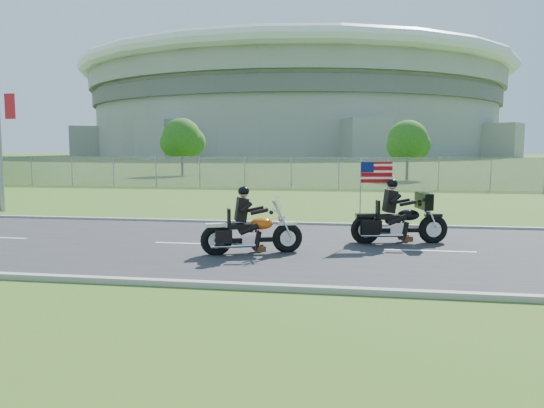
# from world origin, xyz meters

# --- Properties ---
(ground) EXTENTS (420.00, 420.00, 0.00)m
(ground) POSITION_xyz_m (0.00, 0.00, 0.00)
(ground) COLOR #35581B
(ground) RESTS_ON ground
(road) EXTENTS (120.00, 8.00, 0.04)m
(road) POSITION_xyz_m (0.00, 0.00, 0.02)
(road) COLOR #28282B
(road) RESTS_ON ground
(curb_north) EXTENTS (120.00, 0.18, 0.12)m
(curb_north) POSITION_xyz_m (0.00, 4.05, 0.05)
(curb_north) COLOR #9E9B93
(curb_north) RESTS_ON ground
(curb_south) EXTENTS (120.00, 0.18, 0.12)m
(curb_south) POSITION_xyz_m (0.00, -4.05, 0.05)
(curb_south) COLOR #9E9B93
(curb_south) RESTS_ON ground
(fence) EXTENTS (60.00, 0.03, 2.00)m
(fence) POSITION_xyz_m (-5.00, 20.00, 1.00)
(fence) COLOR gray
(fence) RESTS_ON ground
(stadium) EXTENTS (140.40, 140.40, 29.20)m
(stadium) POSITION_xyz_m (-20.00, 170.00, 15.58)
(stadium) COLOR #A3A099
(stadium) RESTS_ON ground
(streetlight) EXTENTS (0.90, 2.46, 10.00)m
(streetlight) POSITION_xyz_m (-11.98, 6.22, 5.64)
(streetlight) COLOR gray
(streetlight) RESTS_ON ground
(tree_fence_near) EXTENTS (3.52, 3.28, 4.75)m
(tree_fence_near) POSITION_xyz_m (6.04, 30.04, 2.97)
(tree_fence_near) COLOR #382316
(tree_fence_near) RESTS_ON ground
(tree_fence_mid) EXTENTS (3.96, 3.69, 5.30)m
(tree_fence_mid) POSITION_xyz_m (-13.95, 34.04, 3.30)
(tree_fence_mid) COLOR #382316
(tree_fence_mid) RESTS_ON ground
(motorcycle_lead) EXTENTS (2.38, 1.18, 1.67)m
(motorcycle_lead) POSITION_xyz_m (-0.29, -1.01, 0.53)
(motorcycle_lead) COLOR black
(motorcycle_lead) RESTS_ON ground
(motorcycle_follow) EXTENTS (2.59, 1.08, 2.18)m
(motorcycle_follow) POSITION_xyz_m (3.32, 1.00, 0.60)
(motorcycle_follow) COLOR black
(motorcycle_follow) RESTS_ON ground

